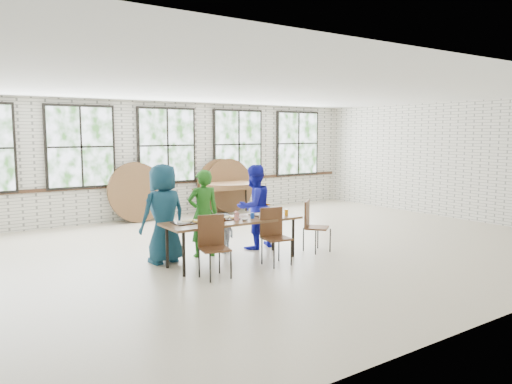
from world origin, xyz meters
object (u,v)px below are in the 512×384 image
(dining_table, at_px, (233,222))
(chair_near_right, at_px, (274,231))
(storage_table, at_px, (228,189))
(chair_near_left, at_px, (213,241))

(dining_table, distance_m, chair_near_right, 0.71)
(chair_near_right, xyz_separation_m, storage_table, (2.04, 4.78, 0.13))
(chair_near_left, height_order, storage_table, chair_near_left)
(chair_near_left, bearing_deg, storage_table, 69.17)
(dining_table, relative_size, chair_near_left, 2.55)
(chair_near_left, distance_m, chair_near_right, 1.23)
(storage_table, bearing_deg, chair_near_right, -118.64)
(chair_near_right, height_order, storage_table, chair_near_right)
(storage_table, bearing_deg, dining_table, -126.23)
(dining_table, relative_size, storage_table, 1.30)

